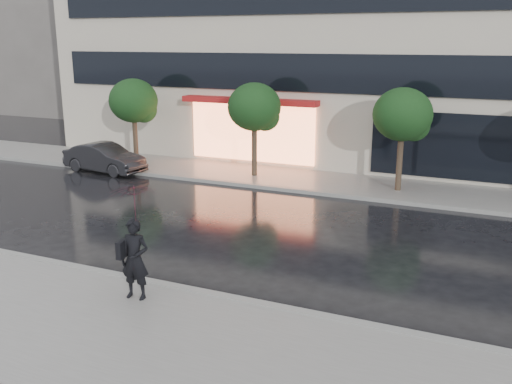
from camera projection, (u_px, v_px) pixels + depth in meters
The scene contains 11 objects.
ground at pixel (199, 276), 14.12m from camera, with size 120.00×120.00×0.00m, color black.
sidewalk_near at pixel (117, 333), 11.24m from camera, with size 60.00×4.50×0.12m, color slate.
sidewalk_far at pixel (324, 182), 23.15m from camera, with size 60.00×3.50×0.12m, color slate.
curb_near at pixel (178, 289), 13.22m from camera, with size 60.00×0.25×0.14m, color gray.
curb_far at pixel (310, 192), 21.60m from camera, with size 60.00×0.25×0.14m, color gray.
bg_building_left at pixel (56, 35), 46.54m from camera, with size 14.00×10.00×12.00m, color #59544F.
tree_far_west at pixel (135, 102), 25.74m from camera, with size 2.20×2.20×3.99m.
tree_mid_west at pixel (256, 109), 23.37m from camera, with size 2.20×2.20×3.99m.
tree_mid_east at pixel (404, 116), 21.01m from camera, with size 2.20×2.20×3.99m.
parked_car at pixel (105, 158), 25.01m from camera, with size 1.35×3.86×1.27m, color black.
pedestrian_with_umbrella at pixel (134, 225), 12.21m from camera, with size 1.13×1.15×2.58m.
Camera 1 is at (6.64, -11.39, 5.66)m, focal length 40.00 mm.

